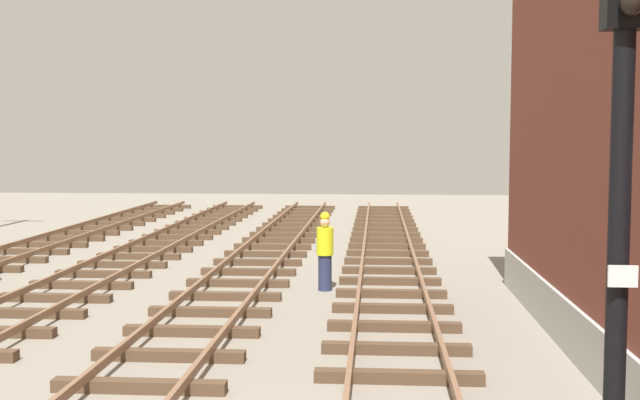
{
  "coord_description": "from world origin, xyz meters",
  "views": [
    {
      "loc": [
        0.68,
        -7.53,
        3.61
      ],
      "look_at": [
        -0.64,
        10.77,
        2.15
      ],
      "focal_mm": 44.3,
      "sensor_mm": 36.0,
      "label": 1
    }
  ],
  "objects": [
    {
      "name": "track_worker_distant",
      "position": [
        -0.52,
        10.86,
        0.93
      ],
      "size": [
        0.4,
        0.4,
        1.87
      ],
      "color": "#262D4C",
      "rests_on": "ground"
    },
    {
      "name": "signal_mast",
      "position": [
        2.71,
        -0.83,
        3.5
      ],
      "size": [
        0.36,
        0.4,
        5.59
      ],
      "color": "black",
      "rests_on": "ground"
    }
  ]
}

